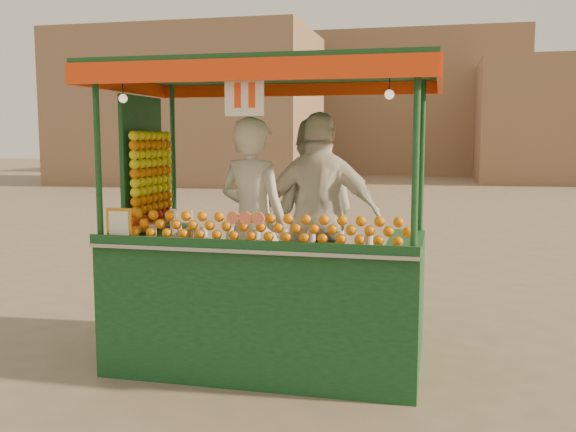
% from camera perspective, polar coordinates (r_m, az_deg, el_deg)
% --- Properties ---
extents(ground, '(90.00, 90.00, 0.00)m').
position_cam_1_polar(ground, '(5.49, 1.83, -12.55)').
color(ground, brown).
rests_on(ground, ground).
extents(building_left, '(10.00, 6.00, 6.00)m').
position_cam_1_polar(building_left, '(27.03, -8.62, 9.35)').
color(building_left, '#86624C').
rests_on(building_left, ground).
extents(building_center, '(14.00, 7.00, 7.00)m').
position_cam_1_polar(building_center, '(35.24, 8.45, 9.58)').
color(building_center, '#86624C').
rests_on(building_center, ground).
extents(juice_cart, '(2.64, 1.71, 2.39)m').
position_cam_1_polar(juice_cart, '(5.23, -2.40, -4.63)').
color(juice_cart, '#0F381D').
rests_on(juice_cart, ground).
extents(vendor_left, '(0.73, 0.59, 1.72)m').
position_cam_1_polar(vendor_left, '(5.31, -3.09, -0.58)').
color(vendor_left, beige).
rests_on(vendor_left, ground).
extents(vendor_middle, '(0.91, 0.75, 1.72)m').
position_cam_1_polar(vendor_middle, '(5.76, 2.10, 0.02)').
color(vendor_middle, beige).
rests_on(vendor_middle, ground).
extents(vendor_right, '(1.06, 0.49, 1.77)m').
position_cam_1_polar(vendor_right, '(5.43, 2.89, -0.15)').
color(vendor_right, silver).
rests_on(vendor_right, ground).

